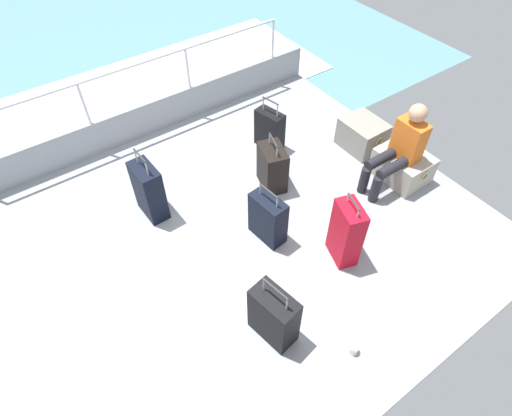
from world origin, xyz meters
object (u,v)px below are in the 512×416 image
object	(u,v)px
passenger_seated	(400,148)
suitcase_3	(272,168)
cargo_crate_1	(402,166)
suitcase_1	(268,218)
suitcase_2	(346,233)
cargo_crate_0	(362,135)
suitcase_5	(274,316)
suitcase_4	(149,191)
paper_cup	(353,349)
suitcase_0	(270,129)

from	to	relation	value
passenger_seated	suitcase_3	world-z (taller)	passenger_seated
cargo_crate_1	suitcase_3	xyz separation A→B (m)	(-0.80, -1.35, 0.09)
suitcase_1	suitcase_2	world-z (taller)	suitcase_2
cargo_crate_0	suitcase_3	xyz separation A→B (m)	(-0.10, -1.37, 0.08)
cargo_crate_1	passenger_seated	size ratio (longest dim) A/B	0.61
suitcase_3	suitcase_5	distance (m)	1.90
suitcase_1	suitcase_5	xyz separation A→B (m)	(0.93, -0.62, 0.01)
suitcase_3	suitcase_4	xyz separation A→B (m)	(-0.42, -1.35, 0.06)
suitcase_4	paper_cup	world-z (taller)	suitcase_4
suitcase_3	suitcase_4	world-z (taller)	suitcase_4
cargo_crate_1	suitcase_2	world-z (taller)	suitcase_2
cargo_crate_1	suitcase_2	distance (m)	1.47
suitcase_3	cargo_crate_1	bearing A→B (deg)	59.50
cargo_crate_0	suitcase_0	bearing A→B (deg)	-126.03
cargo_crate_0	suitcase_2	world-z (taller)	suitcase_2
suitcase_1	suitcase_3	size ratio (longest dim) A/B	1.02
passenger_seated	suitcase_3	xyz separation A→B (m)	(-0.80, -1.18, -0.27)
suitcase_5	suitcase_3	bearing A→B (deg)	143.48
suitcase_0	suitcase_4	world-z (taller)	suitcase_4
cargo_crate_1	paper_cup	world-z (taller)	cargo_crate_1
suitcase_1	paper_cup	world-z (taller)	suitcase_1
suitcase_0	suitcase_2	bearing A→B (deg)	-13.46
suitcase_3	suitcase_5	bearing A→B (deg)	-36.52
cargo_crate_1	suitcase_3	distance (m)	1.57
cargo_crate_1	suitcase_0	size ratio (longest dim) A/B	0.92
suitcase_4	cargo_crate_1	bearing A→B (deg)	65.81
cargo_crate_0	suitcase_2	bearing A→B (deg)	-50.83
suitcase_1	suitcase_5	bearing A→B (deg)	-33.86
suitcase_3	suitcase_5	size ratio (longest dim) A/B	0.92
suitcase_1	paper_cup	distance (m)	1.51
cargo_crate_0	cargo_crate_1	size ratio (longest dim) A/B	0.88
cargo_crate_1	suitcase_4	distance (m)	2.97
cargo_crate_0	suitcase_2	size ratio (longest dim) A/B	0.69
suitcase_1	suitcase_4	xyz separation A→B (m)	(-1.02, -0.85, 0.05)
suitcase_0	cargo_crate_0	bearing A→B (deg)	53.97
paper_cup	suitcase_3	bearing A→B (deg)	162.16
cargo_crate_0	suitcase_0	xyz separation A→B (m)	(-0.70, -0.97, 0.07)
suitcase_0	suitcase_3	xyz separation A→B (m)	(0.60, -0.41, 0.01)
cargo_crate_0	suitcase_3	distance (m)	1.38
cargo_crate_1	suitcase_1	distance (m)	1.88
paper_cup	suitcase_0	bearing A→B (deg)	158.14
passenger_seated	suitcase_2	distance (m)	1.31
cargo_crate_0	suitcase_5	bearing A→B (deg)	-60.39
suitcase_2	suitcase_3	xyz separation A→B (m)	(-1.25, 0.04, -0.09)
suitcase_0	paper_cup	xyz separation A→B (m)	(2.68, -1.08, -0.21)
suitcase_2	suitcase_5	size ratio (longest dim) A/B	1.11
suitcase_4	suitcase_2	bearing A→B (deg)	38.23
suitcase_3	paper_cup	bearing A→B (deg)	-17.84
cargo_crate_1	suitcase_4	xyz separation A→B (m)	(-1.22, -2.71, 0.16)
cargo_crate_0	suitcase_5	size ratio (longest dim) A/B	0.77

